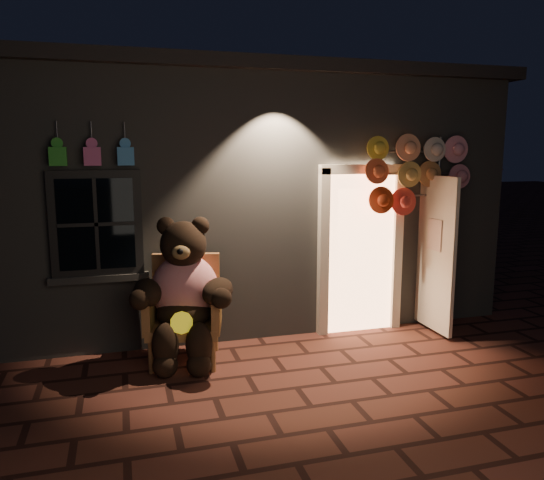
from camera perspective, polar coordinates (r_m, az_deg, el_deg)
name	(u,v)px	position (r m, az deg, el deg)	size (l,w,h in m)	color
ground	(297,388)	(5.55, 2.70, -15.59)	(60.00, 60.00, 0.00)	#552920
shop_building	(222,189)	(8.92, -5.43, 5.52)	(7.30, 5.95, 3.51)	slate
wicker_armchair	(185,309)	(6.15, -9.34, -7.29)	(0.94, 0.89, 1.18)	#9D5F3C
teddy_bear	(184,293)	(5.94, -9.44, -5.61)	(1.17, 1.02, 1.65)	red
hat_rack	(416,171)	(7.05, 15.19, 7.14)	(1.45, 0.22, 2.56)	#59595E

